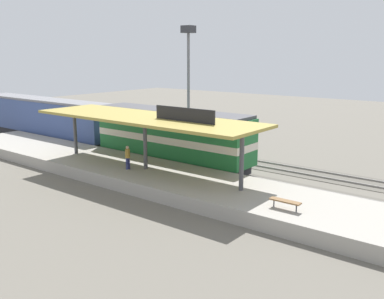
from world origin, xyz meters
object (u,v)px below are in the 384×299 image
platform_bench (285,201)px  passenger_carriage_single (44,118)px  person_waiting (128,156)px  locomotive (172,136)px  light_mast (188,60)px

platform_bench → passenger_carriage_single: 31.67m
platform_bench → person_waiting: bearing=87.4°
locomotive → person_waiting: (-5.44, -0.54, -0.56)m
passenger_carriage_single → light_mast: size_ratio=1.71×
passenger_carriage_single → platform_bench: bearing=-100.9°
locomotive → light_mast: size_ratio=1.23×
platform_bench → locomotive: locomotive is taller
light_mast → person_waiting: size_ratio=6.84×
platform_bench → passenger_carriage_single: (6.00, 31.09, 0.97)m
platform_bench → light_mast: light_mast is taller
platform_bench → person_waiting: (0.56, 12.55, 0.51)m
person_waiting → light_mast: bearing=20.6°
light_mast → person_waiting: (-13.24, -4.97, -6.54)m
platform_bench → light_mast: (13.80, 17.52, 7.05)m
locomotive → passenger_carriage_single: (0.00, 18.00, -0.10)m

